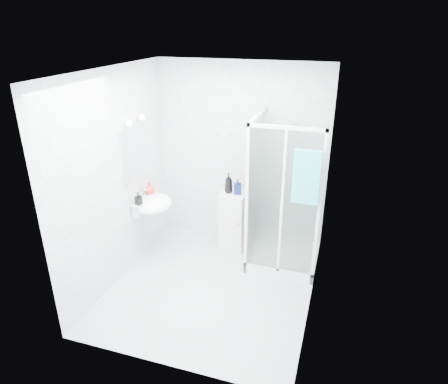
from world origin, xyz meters
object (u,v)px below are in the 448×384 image
(shampoo_bottle_a, at_px, (229,183))
(soap_dispenser_black, at_px, (138,199))
(shampoo_bottle_b, at_px, (238,186))
(shower_enclosure, at_px, (278,234))
(hand_towel, at_px, (306,176))
(wall_basin, at_px, (153,204))
(storage_cabinet, at_px, (234,220))
(soap_dispenser_orange, at_px, (150,188))

(shampoo_bottle_a, xyz_separation_m, soap_dispenser_black, (-0.98, -0.76, -0.04))
(shampoo_bottle_a, relative_size, soap_dispenser_black, 1.73)
(shampoo_bottle_a, height_order, shampoo_bottle_b, shampoo_bottle_a)
(shower_enclosure, bearing_deg, hand_towel, -49.76)
(shower_enclosure, distance_m, wall_basin, 1.72)
(storage_cabinet, height_order, shampoo_bottle_b, shampoo_bottle_b)
(shampoo_bottle_b, bearing_deg, wall_basin, -150.62)
(storage_cabinet, bearing_deg, soap_dispenser_orange, -152.88)
(soap_dispenser_black, bearing_deg, shower_enclosure, 16.13)
(shower_enclosure, height_order, soap_dispenser_black, shower_enclosure)
(hand_towel, height_order, shampoo_bottle_a, hand_towel)
(wall_basin, bearing_deg, soap_dispenser_black, -116.66)
(shower_enclosure, bearing_deg, soap_dispenser_orange, -174.44)
(hand_towel, height_order, soap_dispenser_black, hand_towel)
(shampoo_bottle_a, bearing_deg, shampoo_bottle_b, 0.12)
(shampoo_bottle_a, bearing_deg, shower_enclosure, -18.56)
(shampoo_bottle_a, bearing_deg, soap_dispenser_orange, -156.67)
(wall_basin, bearing_deg, shampoo_bottle_b, 29.38)
(shampoo_bottle_b, distance_m, soap_dispenser_black, 1.35)
(shampoo_bottle_a, bearing_deg, soap_dispenser_black, -142.18)
(hand_towel, distance_m, soap_dispenser_black, 2.16)
(wall_basin, distance_m, hand_towel, 2.11)
(shower_enclosure, bearing_deg, wall_basin, -169.19)
(shower_enclosure, xyz_separation_m, shampoo_bottle_a, (-0.77, 0.26, 0.54))
(storage_cabinet, relative_size, shampoo_bottle_b, 3.82)
(storage_cabinet, relative_size, soap_dispenser_black, 5.06)
(storage_cabinet, relative_size, shampoo_bottle_a, 2.93)
(wall_basin, xyz_separation_m, soap_dispenser_black, (-0.10, -0.19, 0.15))
(storage_cabinet, bearing_deg, soap_dispenser_black, -139.08)
(wall_basin, relative_size, soap_dispenser_orange, 3.11)
(shampoo_bottle_a, distance_m, soap_dispenser_orange, 1.08)
(shower_enclosure, distance_m, shampoo_bottle_a, 0.97)
(storage_cabinet, height_order, hand_towel, hand_towel)
(hand_towel, bearing_deg, storage_cabinet, 146.90)
(shower_enclosure, bearing_deg, storage_cabinet, 158.77)
(shower_enclosure, relative_size, shampoo_bottle_b, 9.06)
(shower_enclosure, relative_size, soap_dispenser_black, 11.99)
(storage_cabinet, height_order, soap_dispenser_black, soap_dispenser_black)
(soap_dispenser_black, bearing_deg, soap_dispenser_orange, 91.92)
(wall_basin, distance_m, storage_cabinet, 1.19)
(hand_towel, xyz_separation_m, shampoo_bottle_a, (-1.11, 0.66, -0.48))
(storage_cabinet, bearing_deg, shower_enclosure, -16.16)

